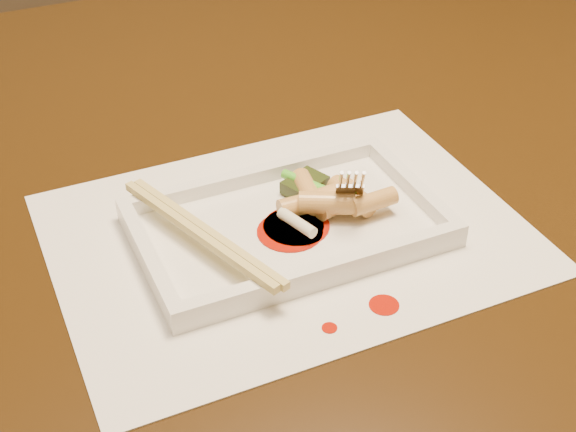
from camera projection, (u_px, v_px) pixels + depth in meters
name	position (u px, v px, depth m)	size (l,w,h in m)	color
table	(177.00, 239.00, 0.86)	(1.40, 0.90, 0.75)	black
placemat	(288.00, 233.00, 0.70)	(0.40, 0.30, 0.00)	white
sauce_splatter_a	(384.00, 305.00, 0.62)	(0.02, 0.02, 0.00)	#AE1405
sauce_splatter_b	(329.00, 328.00, 0.60)	(0.01, 0.01, 0.00)	#AE1405
plate_base	(288.00, 229.00, 0.69)	(0.26, 0.16, 0.01)	white
plate_rim_far	(255.00, 175.00, 0.74)	(0.26, 0.01, 0.01)	white
plate_rim_near	(326.00, 270.00, 0.63)	(0.26, 0.01, 0.01)	white
plate_rim_left	(148.00, 257.00, 0.65)	(0.01, 0.14, 0.01)	white
plate_rim_right	(412.00, 185.00, 0.73)	(0.01, 0.14, 0.01)	white
veg_piece	(305.00, 185.00, 0.73)	(0.04, 0.03, 0.01)	black
scallion_white	(297.00, 223.00, 0.68)	(0.01, 0.01, 0.04)	#EAEACC
scallion_green	(322.00, 190.00, 0.71)	(0.01, 0.01, 0.09)	green
chopstick_a	(197.00, 233.00, 0.65)	(0.01, 0.19, 0.01)	#CEB967
chopstick_b	(206.00, 231.00, 0.66)	(0.01, 0.19, 0.01)	#CEB967
fork	(354.00, 124.00, 0.68)	(0.09, 0.10, 0.14)	silver
sauce_blob_0	(294.00, 226.00, 0.69)	(0.05, 0.05, 0.00)	#AE1405
sauce_blob_1	(290.00, 232.00, 0.68)	(0.06, 0.06, 0.00)	#AE1405
sauce_blob_2	(296.00, 226.00, 0.69)	(0.06, 0.06, 0.00)	#AE1405
rice_cake_0	(352.00, 196.00, 0.71)	(0.02, 0.02, 0.05)	tan
rice_cake_1	(336.00, 202.00, 0.70)	(0.02, 0.02, 0.04)	tan
rice_cake_2	(327.00, 203.00, 0.69)	(0.02, 0.02, 0.05)	tan
rice_cake_3	(308.00, 191.00, 0.72)	(0.02, 0.02, 0.05)	tan
rice_cake_4	(300.00, 205.00, 0.70)	(0.02, 0.02, 0.04)	tan
rice_cake_5	(373.00, 201.00, 0.69)	(0.02, 0.02, 0.04)	tan
rice_cake_6	(331.00, 195.00, 0.71)	(0.02, 0.02, 0.04)	tan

